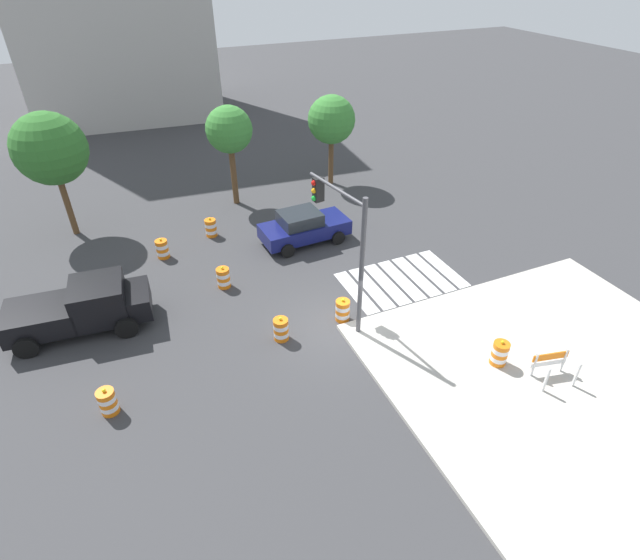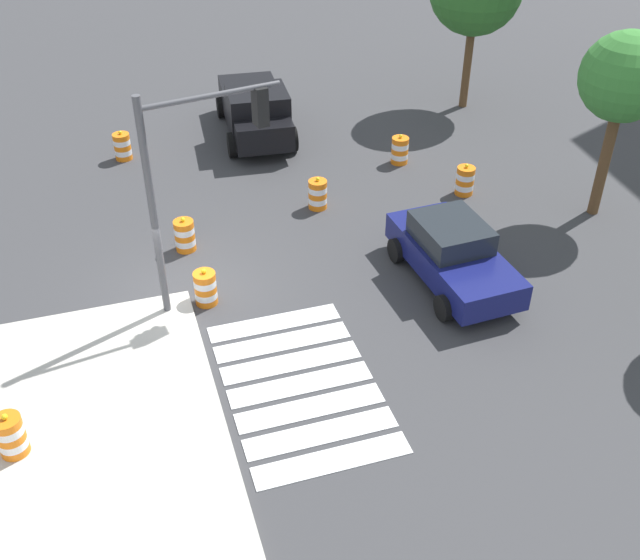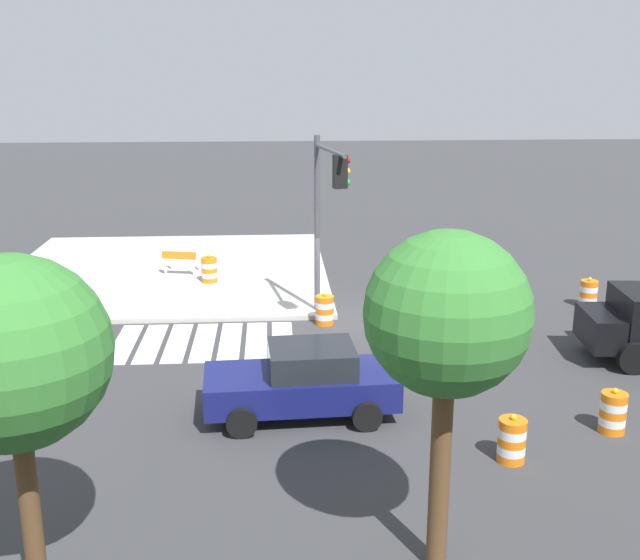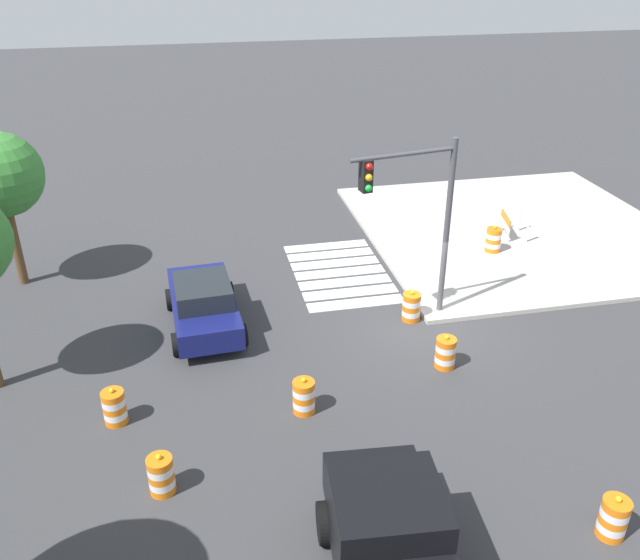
# 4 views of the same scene
# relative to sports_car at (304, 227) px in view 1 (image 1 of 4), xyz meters

# --- Properties ---
(ground_plane) EXTENTS (120.00, 120.00, 0.00)m
(ground_plane) POSITION_rel_sports_car_xyz_m (-1.35, -6.66, -0.81)
(ground_plane) COLOR #38383A
(sidewalk_corner) EXTENTS (12.00, 12.00, 0.15)m
(sidewalk_corner) POSITION_rel_sports_car_xyz_m (4.65, -12.66, -0.74)
(sidewalk_corner) COLOR #BCB7AD
(sidewalk_corner) RESTS_ON ground
(crosswalk_stripes) EXTENTS (5.10, 3.20, 0.02)m
(crosswalk_stripes) POSITION_rel_sports_car_xyz_m (2.65, -4.86, -0.80)
(crosswalk_stripes) COLOR silver
(crosswalk_stripes) RESTS_ON ground
(sports_car) EXTENTS (4.39, 2.32, 1.63)m
(sports_car) POSITION_rel_sports_car_xyz_m (0.00, 0.00, 0.00)
(sports_car) COLOR navy
(sports_car) RESTS_ON ground
(pickup_truck) EXTENTS (5.30, 2.70, 1.92)m
(pickup_truck) POSITION_rel_sports_car_xyz_m (-10.02, -2.76, 0.16)
(pickup_truck) COLOR black
(pickup_truck) RESTS_ON ground
(traffic_barrel_near_corner) EXTENTS (0.56, 0.56, 1.02)m
(traffic_barrel_near_corner) POSITION_rel_sports_car_xyz_m (-3.51, -6.36, -0.36)
(traffic_barrel_near_corner) COLOR orange
(traffic_barrel_near_corner) RESTS_ON ground
(traffic_barrel_crosswalk_end) EXTENTS (0.56, 0.56, 1.02)m
(traffic_barrel_crosswalk_end) POSITION_rel_sports_car_xyz_m (-4.60, -2.19, -0.36)
(traffic_barrel_crosswalk_end) COLOR orange
(traffic_barrel_crosswalk_end) RESTS_ON ground
(traffic_barrel_median_near) EXTENTS (0.56, 0.56, 1.02)m
(traffic_barrel_median_near) POSITION_rel_sports_car_xyz_m (-6.61, 1.29, -0.36)
(traffic_barrel_median_near) COLOR orange
(traffic_barrel_median_near) RESTS_ON ground
(traffic_barrel_median_far) EXTENTS (0.56, 0.56, 1.02)m
(traffic_barrel_median_far) POSITION_rel_sports_car_xyz_m (-9.67, -7.44, -0.36)
(traffic_barrel_median_far) COLOR orange
(traffic_barrel_median_far) RESTS_ON ground
(traffic_barrel_far_curb) EXTENTS (0.56, 0.56, 1.02)m
(traffic_barrel_far_curb) POSITION_rel_sports_car_xyz_m (-4.05, 2.40, -0.36)
(traffic_barrel_far_curb) COLOR orange
(traffic_barrel_far_curb) RESTS_ON ground
(traffic_barrel_lane_center) EXTENTS (0.56, 0.56, 1.02)m
(traffic_barrel_lane_center) POSITION_rel_sports_car_xyz_m (-0.92, -6.26, -0.36)
(traffic_barrel_lane_center) COLOR orange
(traffic_barrel_lane_center) RESTS_ON ground
(traffic_barrel_on_sidewalk) EXTENTS (0.56, 0.56, 1.02)m
(traffic_barrel_on_sidewalk) POSITION_rel_sports_car_xyz_m (2.92, -10.76, -0.21)
(traffic_barrel_on_sidewalk) COLOR orange
(traffic_barrel_on_sidewalk) RESTS_ON sidewalk_corner
(construction_barricade) EXTENTS (1.37, 1.02, 1.00)m
(construction_barricade) POSITION_rel_sports_car_xyz_m (4.08, -11.96, -0.09)
(construction_barricade) COLOR silver
(construction_barricade) RESTS_ON sidewalk_corner
(traffic_light_pole) EXTENTS (0.84, 3.25, 5.50)m
(traffic_light_pole) POSITION_rel_sports_car_xyz_m (-0.95, -6.14, 3.10)
(traffic_light_pole) COLOR #4C4C51
(traffic_light_pole) RESTS_ON sidewalk_corner
(street_tree_streetside_near) EXTENTS (3.34, 3.34, 6.10)m
(street_tree_streetside_near) POSITION_rel_sports_car_xyz_m (-10.31, 5.46, 3.59)
(street_tree_streetside_near) COLOR brown
(street_tree_streetside_near) RESTS_ON ground
(street_tree_streetside_mid) EXTENTS (2.45, 2.45, 5.41)m
(street_tree_streetside_mid) POSITION_rel_sports_car_xyz_m (-1.86, 5.58, 3.32)
(street_tree_streetside_mid) COLOR brown
(street_tree_streetside_mid) RESTS_ON ground
(street_tree_streetside_far) EXTENTS (2.73, 2.73, 5.23)m
(street_tree_streetside_far) POSITION_rel_sports_car_xyz_m (4.19, 5.92, 3.03)
(street_tree_streetside_far) COLOR brown
(street_tree_streetside_far) RESTS_ON ground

